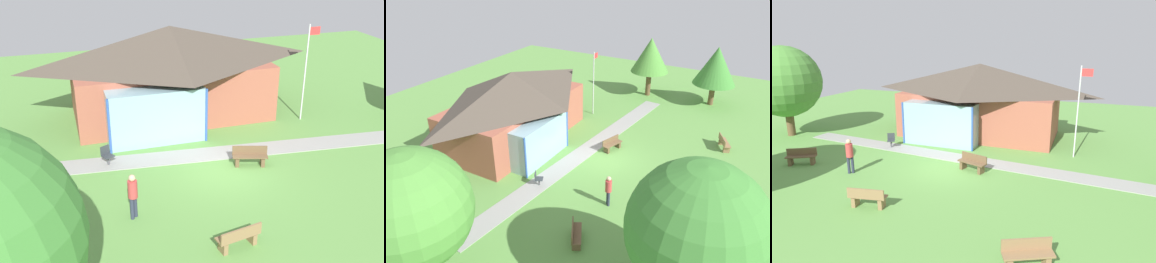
# 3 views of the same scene
# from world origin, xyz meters

# --- Properties ---
(ground_plane) EXTENTS (44.00, 44.00, 0.00)m
(ground_plane) POSITION_xyz_m (0.00, 0.00, 0.00)
(ground_plane) COLOR #609947
(pavilion) EXTENTS (11.12, 6.84, 4.81)m
(pavilion) POSITION_xyz_m (-0.55, 6.68, 2.50)
(pavilion) COLOR #A35642
(pavilion) RESTS_ON ground_plane
(footpath) EXTENTS (21.28, 3.26, 0.03)m
(footpath) POSITION_xyz_m (0.00, 1.68, 0.01)
(footpath) COLOR #999993
(footpath) RESTS_ON ground_plane
(flagpole) EXTENTS (0.64, 0.08, 5.04)m
(flagpole) POSITION_xyz_m (5.97, 4.12, 2.80)
(flagpole) COLOR silver
(flagpole) RESTS_ON ground_plane
(bench_front_center) EXTENTS (1.55, 0.70, 0.84)m
(bench_front_center) POSITION_xyz_m (-1.29, -4.78, 0.40)
(bench_front_center) COLOR olive
(bench_front_center) RESTS_ON ground_plane
(bench_rear_near_path) EXTENTS (1.56, 0.86, 0.84)m
(bench_rear_near_path) POSITION_xyz_m (1.30, 0.24, 0.40)
(bench_rear_near_path) COLOR brown
(bench_rear_near_path) RESTS_ON ground_plane
(bench_mid_left) EXTENTS (1.53, 1.10, 0.84)m
(bench_mid_left) POSITION_xyz_m (-7.41, -2.04, 0.40)
(bench_mid_left) COLOR brown
(bench_mid_left) RESTS_ON ground_plane
(patio_chair_west) EXTENTS (0.60, 0.60, 0.86)m
(patio_chair_west) POSITION_xyz_m (-4.56, 2.07, 0.42)
(patio_chair_west) COLOR #33383D
(patio_chair_west) RESTS_ON ground_plane
(visitor_strolling_lawn) EXTENTS (0.34, 0.34, 1.74)m
(visitor_strolling_lawn) POSITION_xyz_m (-4.19, -2.14, 1.02)
(visitor_strolling_lawn) COLOR #2D3347
(visitor_strolling_lawn) RESTS_ON ground_plane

